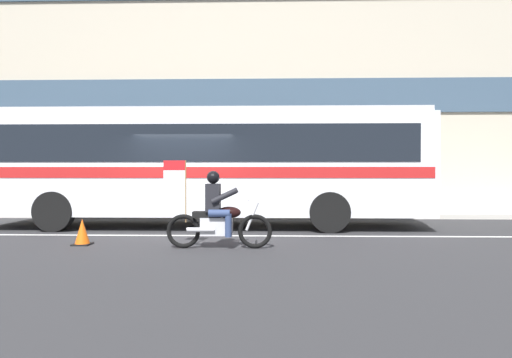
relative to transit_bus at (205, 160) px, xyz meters
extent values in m
plane|color=#2B2B2D|center=(-0.40, -1.19, -1.88)|extent=(60.00, 60.00, 0.00)
cube|color=#B7B2A8|center=(-0.40, 3.91, -1.81)|extent=(28.00, 3.80, 0.15)
cube|color=silver|center=(-0.40, -1.79, -1.88)|extent=(26.60, 0.14, 0.01)
cube|color=#B2A893|center=(-0.40, 6.21, 4.82)|extent=(28.00, 0.80, 13.40)
cube|color=#384C60|center=(-0.40, 5.77, 2.81)|extent=(25.76, 0.10, 1.40)
cube|color=silver|center=(0.00, 0.01, -0.15)|extent=(12.14, 2.59, 2.70)
cube|color=black|center=(0.00, 0.01, 0.40)|extent=(11.17, 2.62, 0.96)
cube|color=red|center=(0.00, 0.01, -0.35)|extent=(11.90, 2.62, 0.28)
cube|color=#BABCC3|center=(0.00, 0.01, 1.26)|extent=(11.90, 2.46, 0.16)
cylinder|color=black|center=(-3.76, -1.17, -1.36)|extent=(1.04, 0.30, 1.04)
cylinder|color=black|center=(3.34, -1.17, -1.36)|extent=(1.04, 0.30, 1.04)
torus|color=black|center=(1.52, -3.49, -1.54)|extent=(0.69, 0.10, 0.69)
torus|color=black|center=(0.07, -3.50, -1.54)|extent=(0.69, 0.10, 0.69)
cube|color=silver|center=(0.74, -3.50, -1.44)|extent=(0.64, 0.29, 0.36)
ellipsoid|color=black|center=(0.99, -3.49, -1.16)|extent=(0.48, 0.28, 0.24)
cube|color=black|center=(0.54, -3.50, -1.20)|extent=(0.56, 0.26, 0.12)
cylinder|color=silver|center=(1.46, -3.49, -1.24)|extent=(0.28, 0.06, 0.58)
cylinder|color=silver|center=(1.38, -3.49, -0.92)|extent=(0.05, 0.64, 0.04)
cylinder|color=silver|center=(0.44, -3.66, -1.49)|extent=(0.55, 0.09, 0.09)
cube|color=black|center=(0.67, -3.50, -0.86)|extent=(0.28, 0.36, 0.56)
sphere|color=black|center=(0.67, -3.50, -0.45)|extent=(0.26, 0.26, 0.26)
cylinder|color=navy|center=(0.81, -3.31, -1.16)|extent=(0.42, 0.15, 0.15)
cylinder|color=navy|center=(0.99, -3.31, -1.40)|extent=(0.13, 0.13, 0.46)
cylinder|color=navy|center=(0.81, -3.67, -1.16)|extent=(0.42, 0.15, 0.15)
cylinder|color=navy|center=(0.99, -3.67, -1.40)|extent=(0.13, 0.13, 0.46)
cylinder|color=black|center=(0.91, -3.29, -0.82)|extent=(0.52, 0.11, 0.32)
cylinder|color=black|center=(0.91, -3.69, -0.82)|extent=(0.52, 0.11, 0.32)
cylinder|color=olive|center=(0.12, -3.50, -0.73)|extent=(0.02, 0.02, 1.25)
cube|color=red|center=(-0.11, -3.50, -0.21)|extent=(0.44, 0.02, 0.20)
cube|color=white|center=(-0.11, -3.50, -0.41)|extent=(0.44, 0.02, 0.20)
cone|color=#EA590F|center=(-2.15, -3.17, -1.61)|extent=(0.32, 0.32, 0.55)
cube|color=black|center=(-2.15, -3.17, -1.87)|extent=(0.36, 0.36, 0.03)
camera|label=1|loc=(1.79, -12.19, -0.33)|focal=30.39mm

